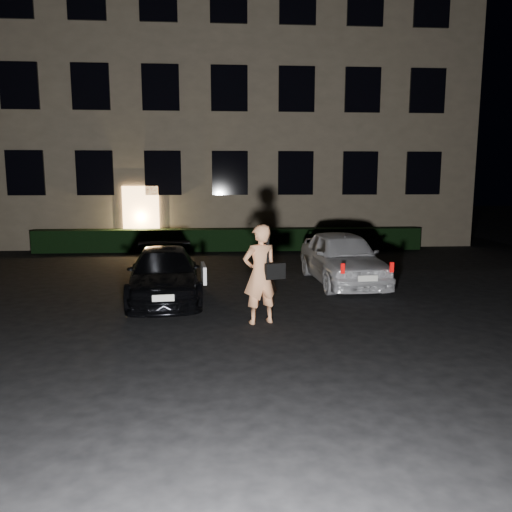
{
  "coord_description": "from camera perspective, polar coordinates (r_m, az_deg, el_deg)",
  "views": [
    {
      "loc": [
        -0.41,
        -8.9,
        2.82
      ],
      "look_at": [
        0.38,
        2.0,
        1.1
      ],
      "focal_mm": 35.0,
      "sensor_mm": 36.0,
      "label": 1
    }
  ],
  "objects": [
    {
      "name": "man",
      "position": [
        9.64,
        0.54,
        -2.07
      ],
      "size": [
        0.9,
        0.67,
        1.95
      ],
      "rotation": [
        0.0,
        0.0,
        3.46
      ],
      "color": "tan",
      "rests_on": "ground"
    },
    {
      "name": "sedan",
      "position": [
        11.89,
        -10.44,
        -2.05
      ],
      "size": [
        2.03,
        4.18,
        1.16
      ],
      "rotation": [
        0.0,
        0.0,
        0.1
      ],
      "color": "black",
      "rests_on": "ground"
    },
    {
      "name": "hatch",
      "position": [
        13.61,
        9.83,
        -0.15
      ],
      "size": [
        1.87,
        4.2,
        1.41
      ],
      "rotation": [
        0.0,
        0.0,
        0.05
      ],
      "color": "silver",
      "rests_on": "ground"
    },
    {
      "name": "building",
      "position": [
        24.1,
        -3.26,
        16.5
      ],
      "size": [
        20.0,
        8.11,
        12.0
      ],
      "color": "#6B5F4D",
      "rests_on": "ground"
    },
    {
      "name": "ground",
      "position": [
        9.34,
        -1.46,
        -8.62
      ],
      "size": [
        80.0,
        80.0,
        0.0
      ],
      "primitive_type": "plane",
      "color": "black",
      "rests_on": "ground"
    },
    {
      "name": "hedge",
      "position": [
        19.55,
        -2.91,
        1.89
      ],
      "size": [
        15.0,
        0.7,
        0.85
      ],
      "primitive_type": "cube",
      "color": "black",
      "rests_on": "ground"
    }
  ]
}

